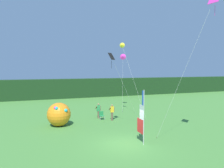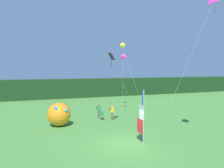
{
  "view_description": "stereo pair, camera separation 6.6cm",
  "coord_description": "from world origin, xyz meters",
  "px_view_note": "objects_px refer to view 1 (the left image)",
  "views": [
    {
      "loc": [
        -6.02,
        -13.73,
        5.48
      ],
      "look_at": [
        0.2,
        3.38,
        4.17
      ],
      "focal_mm": 33.65,
      "sensor_mm": 36.0,
      "label": 1
    },
    {
      "loc": [
        -5.96,
        -13.76,
        5.48
      ],
      "look_at": [
        0.2,
        3.38,
        4.17
      ],
      "focal_mm": 33.65,
      "sensor_mm": 36.0,
      "label": 2
    }
  ],
  "objects_px": {
    "person_near_banner": "(98,110)",
    "inflatable_balloon": "(59,114)",
    "banner_flag": "(142,118)",
    "kite_black_diamond_3": "(113,61)",
    "folding_chair": "(102,115)",
    "person_mid_field": "(112,112)",
    "kite_magenta_diamond_1": "(212,5)",
    "kite_magenta_delta_0": "(123,57)",
    "kite_yellow_delta_2": "(122,46)"
  },
  "relations": [
    {
      "from": "banner_flag",
      "to": "folding_chair",
      "type": "xyz_separation_m",
      "value": [
        -0.6,
        8.02,
        -1.41
      ]
    },
    {
      "from": "inflatable_balloon",
      "to": "kite_yellow_delta_2",
      "type": "relative_size",
      "value": 0.26
    },
    {
      "from": "person_near_banner",
      "to": "folding_chair",
      "type": "height_order",
      "value": "person_near_banner"
    },
    {
      "from": "kite_magenta_diamond_1",
      "to": "kite_magenta_delta_0",
      "type": "bearing_deg",
      "value": 90.46
    },
    {
      "from": "banner_flag",
      "to": "kite_black_diamond_3",
      "type": "relative_size",
      "value": 0.58
    },
    {
      "from": "person_mid_field",
      "to": "kite_magenta_delta_0",
      "type": "height_order",
      "value": "kite_magenta_delta_0"
    },
    {
      "from": "folding_chair",
      "to": "kite_magenta_diamond_1",
      "type": "xyz_separation_m",
      "value": [
        4.78,
        -10.09,
        9.34
      ]
    },
    {
      "from": "person_mid_field",
      "to": "kite_magenta_diamond_1",
      "type": "distance_m",
      "value": 13.49
    },
    {
      "from": "kite_magenta_delta_0",
      "to": "kite_yellow_delta_2",
      "type": "distance_m",
      "value": 4.43
    },
    {
      "from": "kite_magenta_diamond_1",
      "to": "kite_yellow_delta_2",
      "type": "height_order",
      "value": "kite_magenta_diamond_1"
    },
    {
      "from": "person_near_banner",
      "to": "kite_black_diamond_3",
      "type": "distance_m",
      "value": 6.77
    },
    {
      "from": "person_near_banner",
      "to": "person_mid_field",
      "type": "bearing_deg",
      "value": -53.24
    },
    {
      "from": "kite_magenta_delta_0",
      "to": "kite_magenta_diamond_1",
      "type": "bearing_deg",
      "value": -89.54
    },
    {
      "from": "person_mid_field",
      "to": "inflatable_balloon",
      "type": "relative_size",
      "value": 0.76
    },
    {
      "from": "person_near_banner",
      "to": "folding_chair",
      "type": "relative_size",
      "value": 1.87
    },
    {
      "from": "banner_flag",
      "to": "kite_black_diamond_3",
      "type": "distance_m",
      "value": 6.23
    },
    {
      "from": "banner_flag",
      "to": "inflatable_balloon",
      "type": "height_order",
      "value": "banner_flag"
    },
    {
      "from": "kite_magenta_diamond_1",
      "to": "kite_yellow_delta_2",
      "type": "bearing_deg",
      "value": 99.45
    },
    {
      "from": "person_near_banner",
      "to": "kite_yellow_delta_2",
      "type": "bearing_deg",
      "value": 8.96
    },
    {
      "from": "inflatable_balloon",
      "to": "kite_magenta_delta_0",
      "type": "height_order",
      "value": "kite_magenta_delta_0"
    },
    {
      "from": "banner_flag",
      "to": "folding_chair",
      "type": "bearing_deg",
      "value": 94.28
    },
    {
      "from": "person_mid_field",
      "to": "folding_chair",
      "type": "xyz_separation_m",
      "value": [
        -0.93,
        0.74,
        -0.41
      ]
    },
    {
      "from": "kite_magenta_delta_0",
      "to": "kite_magenta_diamond_1",
      "type": "distance_m",
      "value": 15.46
    },
    {
      "from": "kite_magenta_delta_0",
      "to": "person_mid_field",
      "type": "bearing_deg",
      "value": -122.37
    },
    {
      "from": "inflatable_balloon",
      "to": "kite_yellow_delta_2",
      "type": "distance_m",
      "value": 10.54
    },
    {
      "from": "kite_yellow_delta_2",
      "to": "folding_chair",
      "type": "bearing_deg",
      "value": -157.65
    },
    {
      "from": "person_near_banner",
      "to": "folding_chair",
      "type": "distance_m",
      "value": 0.82
    },
    {
      "from": "folding_chair",
      "to": "kite_magenta_diamond_1",
      "type": "height_order",
      "value": "kite_magenta_diamond_1"
    },
    {
      "from": "inflatable_balloon",
      "to": "kite_magenta_delta_0",
      "type": "relative_size",
      "value": 0.3
    },
    {
      "from": "inflatable_balloon",
      "to": "kite_magenta_diamond_1",
      "type": "distance_m",
      "value": 15.68
    },
    {
      "from": "kite_black_diamond_3",
      "to": "folding_chair",
      "type": "bearing_deg",
      "value": 91.0
    },
    {
      "from": "person_near_banner",
      "to": "kite_magenta_diamond_1",
      "type": "xyz_separation_m",
      "value": [
        4.93,
        -10.81,
        8.96
      ]
    },
    {
      "from": "person_mid_field",
      "to": "kite_yellow_delta_2",
      "type": "bearing_deg",
      "value": 44.48
    },
    {
      "from": "kite_magenta_diamond_1",
      "to": "inflatable_balloon",
      "type": "bearing_deg",
      "value": 136.12
    },
    {
      "from": "inflatable_balloon",
      "to": "kite_black_diamond_3",
      "type": "relative_size",
      "value": 0.33
    },
    {
      "from": "inflatable_balloon",
      "to": "kite_magenta_diamond_1",
      "type": "bearing_deg",
      "value": -43.88
    },
    {
      "from": "kite_magenta_diamond_1",
      "to": "folding_chair",
      "type": "bearing_deg",
      "value": 115.33
    },
    {
      "from": "person_mid_field",
      "to": "kite_black_diamond_3",
      "type": "xyz_separation_m",
      "value": [
        -0.87,
        -2.77,
        5.25
      ]
    },
    {
      "from": "banner_flag",
      "to": "person_mid_field",
      "type": "distance_m",
      "value": 7.36
    },
    {
      "from": "person_near_banner",
      "to": "kite_yellow_delta_2",
      "type": "relative_size",
      "value": 0.19
    },
    {
      "from": "person_mid_field",
      "to": "kite_black_diamond_3",
      "type": "distance_m",
      "value": 6.0
    },
    {
      "from": "kite_yellow_delta_2",
      "to": "person_near_banner",
      "type": "bearing_deg",
      "value": -171.04
    },
    {
      "from": "folding_chair",
      "to": "kite_magenta_diamond_1",
      "type": "bearing_deg",
      "value": -64.67
    },
    {
      "from": "person_near_banner",
      "to": "inflatable_balloon",
      "type": "height_order",
      "value": "inflatable_balloon"
    },
    {
      "from": "kite_yellow_delta_2",
      "to": "banner_flag",
      "type": "bearing_deg",
      "value": -104.01
    },
    {
      "from": "kite_yellow_delta_2",
      "to": "kite_black_diamond_3",
      "type": "height_order",
      "value": "kite_yellow_delta_2"
    },
    {
      "from": "person_near_banner",
      "to": "kite_magenta_delta_0",
      "type": "height_order",
      "value": "kite_magenta_delta_0"
    },
    {
      "from": "kite_magenta_diamond_1",
      "to": "person_mid_field",
      "type": "bearing_deg",
      "value": 112.34
    },
    {
      "from": "banner_flag",
      "to": "kite_yellow_delta_2",
      "type": "bearing_deg",
      "value": 75.99
    },
    {
      "from": "kite_magenta_diamond_1",
      "to": "kite_yellow_delta_2",
      "type": "distance_m",
      "value": 11.57
    }
  ]
}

